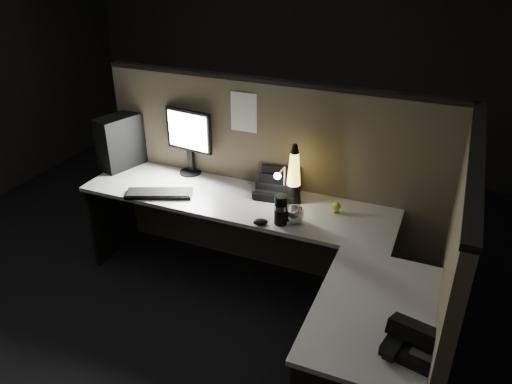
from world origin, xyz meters
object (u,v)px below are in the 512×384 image
at_px(lava_lamp, 294,179).
at_px(keyboard, 159,193).
at_px(desk_phone, 412,341).
at_px(monitor, 189,136).
at_px(pc_tower, 123,141).

bearing_deg(lava_lamp, keyboard, -163.30).
xyz_separation_m(keyboard, desk_phone, (1.89, -0.85, 0.04)).
bearing_deg(monitor, desk_phone, -27.14).
height_order(monitor, keyboard, monitor).
relative_size(keyboard, lava_lamp, 1.08).
distance_m(pc_tower, lava_lamp, 1.47).
distance_m(pc_tower, monitor, 0.58).
distance_m(monitor, desk_phone, 2.27).
xyz_separation_m(keyboard, lava_lamp, (0.93, 0.28, 0.17)).
height_order(lava_lamp, desk_phone, lava_lamp).
height_order(pc_tower, monitor, monitor).
distance_m(monitor, keyboard, 0.52).
xyz_separation_m(pc_tower, keyboard, (0.54, -0.34, -0.20)).
height_order(keyboard, lava_lamp, lava_lamp).
bearing_deg(pc_tower, monitor, 25.83).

